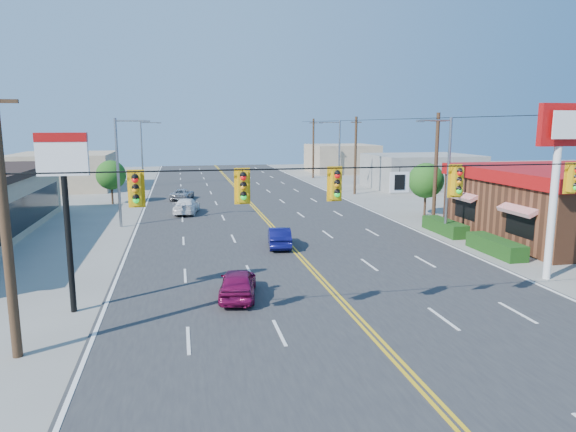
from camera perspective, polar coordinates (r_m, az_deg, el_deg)
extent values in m
plane|color=gray|center=(19.94, 8.45, -12.10)|extent=(160.00, 160.00, 0.00)
cube|color=#2D2D30|center=(38.57, -1.90, -1.09)|extent=(20.00, 120.00, 0.06)
cylinder|color=#47301E|center=(18.34, -28.94, -0.58)|extent=(0.32, 0.32, 9.00)
cylinder|color=black|center=(18.54, 8.93, 5.35)|extent=(24.00, 0.05, 0.05)
cube|color=white|center=(19.05, 12.27, 3.70)|extent=(0.75, 0.04, 0.75)
cube|color=#D89E0C|center=(17.44, -16.54, 2.86)|extent=(0.55, 0.34, 1.25)
cube|color=#D89E0C|center=(17.51, -5.04, 3.27)|extent=(0.55, 0.34, 1.25)
cube|color=#D89E0C|center=(18.20, 5.34, 3.52)|extent=(0.55, 0.34, 1.25)
cube|color=#D89E0C|center=(20.10, 18.27, 3.67)|extent=(0.55, 0.34, 1.25)
cube|color=#D89E0C|center=(23.02, 29.12, 3.66)|extent=(0.55, 0.34, 1.25)
cube|color=#194214|center=(35.11, 19.35, -2.07)|extent=(1.20, 9.00, 0.90)
cylinder|color=white|center=(27.88, 27.33, 0.71)|extent=(0.36, 0.36, 7.00)
cube|color=#A50C0C|center=(27.59, 28.00, 8.94)|extent=(2.20, 0.36, 2.00)
cylinder|color=black|center=(22.18, -23.19, -2.43)|extent=(0.24, 0.24, 6.00)
cube|color=white|center=(21.76, -23.77, 5.83)|extent=(1.90, 0.30, 1.30)
cylinder|color=gray|center=(36.04, 17.36, 4.06)|extent=(0.20, 0.20, 8.00)
cylinder|color=gray|center=(35.35, 16.10, 10.19)|extent=(2.20, 0.12, 0.12)
cube|color=gray|center=(34.85, 14.48, 10.19)|extent=(0.50, 0.25, 0.15)
cylinder|color=gray|center=(58.10, 5.72, 6.57)|extent=(0.20, 0.20, 8.00)
cylinder|color=gray|center=(57.67, 4.73, 10.34)|extent=(2.20, 0.12, 0.12)
cube|color=gray|center=(57.37, 3.66, 10.31)|extent=(0.50, 0.25, 0.15)
cylinder|color=gray|center=(39.67, -18.36, 4.51)|extent=(0.20, 0.20, 8.00)
cylinder|color=gray|center=(39.41, -17.06, 10.09)|extent=(2.20, 0.12, 0.12)
cube|color=gray|center=(39.33, -15.43, 10.09)|extent=(0.50, 0.25, 0.15)
cylinder|color=gray|center=(65.51, -15.92, 6.63)|extent=(0.20, 0.20, 8.00)
cylinder|color=gray|center=(65.35, -15.10, 10.00)|extent=(2.20, 0.12, 0.12)
cube|color=gray|center=(65.30, -14.12, 10.00)|extent=(0.50, 0.25, 0.15)
cylinder|color=#47301E|center=(40.09, 16.09, 4.97)|extent=(0.28, 0.28, 8.40)
cylinder|color=#47301E|center=(56.58, 7.51, 6.65)|extent=(0.28, 0.28, 8.40)
cylinder|color=#47301E|center=(73.77, 2.83, 7.50)|extent=(0.28, 0.28, 8.40)
cylinder|color=#47301E|center=(44.57, 14.97, 1.42)|extent=(0.20, 0.20, 2.10)
sphere|color=#235B19|center=(44.34, 15.09, 3.83)|extent=(2.94, 2.94, 2.94)
cylinder|color=#47301E|center=(52.07, -18.95, 2.36)|extent=(0.20, 0.20, 2.00)
sphere|color=#235B19|center=(51.88, -19.07, 4.33)|extent=(2.80, 2.80, 2.80)
cube|color=gray|center=(64.24, 14.57, 4.84)|extent=(12.00, 10.00, 4.00)
cube|color=tan|center=(66.85, -23.57, 4.61)|extent=(11.00, 12.00, 4.20)
cube|color=tan|center=(83.46, 5.95, 6.38)|extent=(10.00, 10.00, 4.40)
imported|color=maroon|center=(22.65, -5.59, -7.56)|extent=(2.14, 4.00, 1.30)
imported|color=#0D0E4E|center=(31.70, -0.97, -2.45)|extent=(1.79, 3.90, 1.24)
imported|color=white|center=(44.52, -11.21, 1.03)|extent=(2.54, 4.70, 1.29)
imported|color=#AAA9AE|center=(53.06, -11.68, 2.34)|extent=(2.73, 4.26, 1.09)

